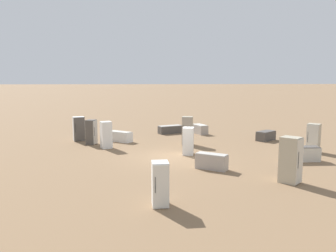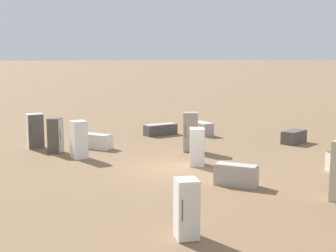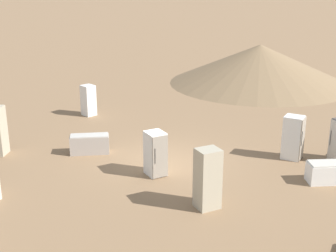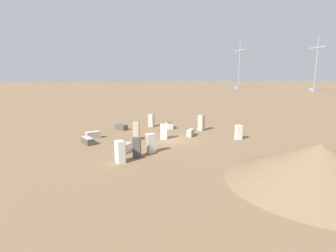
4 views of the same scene
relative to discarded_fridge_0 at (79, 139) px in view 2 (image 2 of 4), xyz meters
name	(u,v)px [view 2 (image 2 of 4)]	position (x,y,z in m)	size (l,w,h in m)	color
ground_plane	(178,170)	(-3.75, 3.22, -0.84)	(1000.00, 1000.00, 0.00)	#846647
discarded_fridge_0	(79,139)	(0.00, 0.00, 0.00)	(0.80, 0.87, 1.69)	white
discarded_fridge_1	(202,129)	(-7.31, -4.57, -0.47)	(1.05, 1.59, 0.75)	#A89E93
discarded_fridge_2	(236,175)	(-5.14, 5.96, -0.47)	(1.53, 1.38, 0.76)	#A89E93
discarded_fridge_3	(55,136)	(1.00, -1.41, -0.02)	(0.78, 0.78, 1.65)	#4C4742
discarded_fridge_4	(187,209)	(-2.08, 10.21, -0.08)	(0.57, 0.66, 1.53)	white
discarded_fridge_5	(191,132)	(-5.30, -0.21, 0.10)	(0.84, 0.81, 1.89)	#B2A88E
discarded_fridge_6	(197,147)	(-4.73, 2.63, -0.06)	(0.78, 0.87, 1.58)	white
discarded_fridge_7	(35,131)	(1.98, -2.90, 0.02)	(0.90, 0.79, 1.72)	white
discarded_fridge_8	(95,141)	(-0.88, -2.14, -0.49)	(1.80, 1.69, 0.71)	white
discarded_fridge_12	(294,137)	(-11.22, -0.96, -0.51)	(1.69, 1.50, 0.67)	#4C4742
discarded_fridge_13	(160,129)	(-4.97, -5.20, -0.52)	(2.05, 1.27, 0.64)	#4C4742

